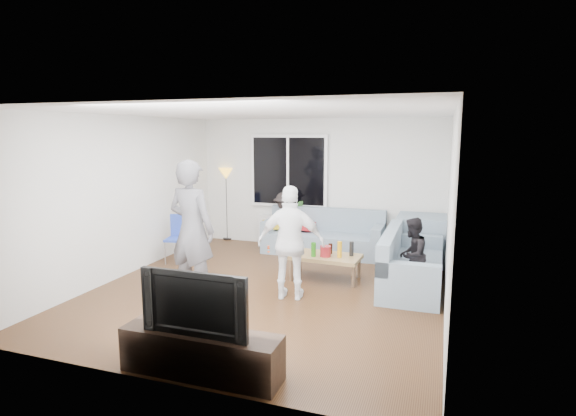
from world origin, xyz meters
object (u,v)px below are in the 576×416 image
at_px(side_chair, 178,240).
at_px(spectator_back, 284,221).
at_px(television, 200,301).
at_px(player_left, 192,230).
at_px(player_right, 291,243).
at_px(floor_lamp, 227,204).
at_px(spectator_right, 412,255).
at_px(sofa_right_section, 413,260).
at_px(sofa_back_section, 323,232).
at_px(coffee_table, 325,267).
at_px(tv_console, 201,353).

distance_m(side_chair, spectator_back, 2.12).
xyz_separation_m(side_chair, television, (2.32, -3.30, 0.32)).
relative_size(player_left, player_right, 1.22).
bearing_deg(floor_lamp, spectator_right, -27.93).
xyz_separation_m(sofa_right_section, spectator_back, (-2.59, 1.48, 0.15)).
relative_size(sofa_back_section, spectator_back, 1.98).
relative_size(floor_lamp, player_right, 0.97).
height_order(floor_lamp, spectator_back, floor_lamp).
height_order(player_right, spectator_right, player_right).
xyz_separation_m(side_chair, spectator_back, (1.48, 1.50, 0.15)).
relative_size(sofa_back_section, coffee_table, 2.09).
distance_m(side_chair, television, 4.04).
xyz_separation_m(sofa_back_section, spectator_right, (1.77, -1.66, 0.13)).
distance_m(sofa_right_section, side_chair, 4.07).
relative_size(player_left, television, 1.80).
bearing_deg(tv_console, sofa_right_section, 62.23).
xyz_separation_m(sofa_right_section, player_right, (-1.59, -1.06, 0.38)).
xyz_separation_m(coffee_table, television, (-0.41, -3.24, 0.55)).
bearing_deg(player_left, tv_console, 130.37).
relative_size(sofa_back_section, tv_console, 1.44).
xyz_separation_m(player_right, spectator_back, (-1.00, 2.54, -0.22)).
xyz_separation_m(coffee_table, spectator_back, (-1.25, 1.56, 0.38)).
height_order(side_chair, spectator_back, spectator_back).
xyz_separation_m(side_chair, spectator_right, (4.07, -0.19, 0.12)).
relative_size(floor_lamp, spectator_back, 1.35).
bearing_deg(television, sofa_back_section, 90.26).
xyz_separation_m(spectator_right, television, (-1.75, -3.11, 0.20)).
height_order(side_chair, spectator_right, spectator_right).
height_order(player_left, tv_console, player_left).
height_order(sofa_back_section, television, television).
bearing_deg(sofa_right_section, player_right, 123.75).
xyz_separation_m(coffee_table, tv_console, (-0.41, -3.24, 0.02)).
distance_m(player_right, television, 2.27).
bearing_deg(spectator_right, floor_lamp, -102.84).
xyz_separation_m(floor_lamp, spectator_right, (4.07, -2.16, -0.23)).
bearing_deg(coffee_table, floor_lamp, 143.44).
distance_m(sofa_back_section, side_chair, 2.73).
distance_m(player_right, spectator_back, 2.74).
bearing_deg(sofa_right_section, side_chair, 90.36).
bearing_deg(television, side_chair, 125.16).
relative_size(sofa_right_section, tv_console, 1.25).
xyz_separation_m(sofa_back_section, spectator_back, (-0.82, 0.03, 0.15)).
distance_m(floor_lamp, tv_console, 5.78).
bearing_deg(sofa_back_section, side_chair, -147.33).
distance_m(sofa_back_section, spectator_right, 2.43).
bearing_deg(side_chair, coffee_table, -12.53).
height_order(spectator_right, tv_console, spectator_right).
relative_size(coffee_table, side_chair, 1.28).
relative_size(coffee_table, player_left, 0.56).
distance_m(floor_lamp, television, 5.75).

